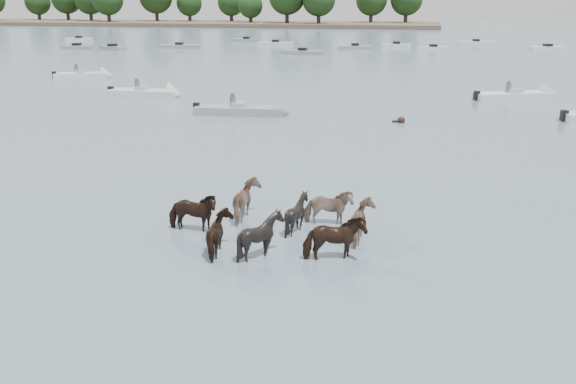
# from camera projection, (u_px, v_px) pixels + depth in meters

# --- Properties ---
(ground) EXTENTS (400.00, 400.00, 0.00)m
(ground) POSITION_uv_depth(u_px,v_px,m) (186.00, 235.00, 17.84)
(ground) COLOR slate
(ground) RESTS_ON ground
(shoreline) EXTENTS (160.00, 30.00, 1.00)m
(shoreline) POSITION_uv_depth(u_px,v_px,m) (150.00, 23.00, 171.72)
(shoreline) COLOR #4C4233
(shoreline) RESTS_ON ground
(pony_herd) EXTENTS (6.64, 4.47, 1.38)m
(pony_herd) POSITION_uv_depth(u_px,v_px,m) (279.00, 221.00, 17.45)
(pony_herd) COLOR black
(pony_herd) RESTS_ON ground
(swimming_pony) EXTENTS (0.72, 0.44, 0.44)m
(swimming_pony) POSITION_uv_depth(u_px,v_px,m) (400.00, 121.00, 34.31)
(swimming_pony) COLOR black
(swimming_pony) RESTS_ON ground
(motorboat_a) EXTENTS (5.55, 1.79, 1.92)m
(motorboat_a) POSITION_uv_depth(u_px,v_px,m) (153.00, 93.00, 43.57)
(motorboat_a) COLOR silver
(motorboat_a) RESTS_ON ground
(motorboat_b) EXTENTS (6.00, 2.14, 1.92)m
(motorboat_b) POSITION_uv_depth(u_px,v_px,m) (252.00, 111.00, 36.69)
(motorboat_b) COLOR gray
(motorboat_b) RESTS_ON ground
(motorboat_c) EXTENTS (6.23, 3.95, 1.92)m
(motorboat_c) POSITION_uv_depth(u_px,v_px,m) (524.00, 96.00, 42.58)
(motorboat_c) COLOR silver
(motorboat_c) RESTS_ON ground
(motorboat_f) EXTENTS (5.19, 3.40, 1.92)m
(motorboat_f) POSITION_uv_depth(u_px,v_px,m) (90.00, 75.00, 53.96)
(motorboat_f) COLOR silver
(motorboat_f) RESTS_ON ground
(distant_flotilla) EXTENTS (106.17, 26.01, 0.93)m
(distant_flotilla) POSITION_uv_depth(u_px,v_px,m) (376.00, 48.00, 85.73)
(distant_flotilla) COLOR silver
(distant_flotilla) RESTS_ON ground
(treeline) EXTENTS (149.26, 21.22, 12.46)m
(treeline) POSITION_uv_depth(u_px,v_px,m) (153.00, 0.00, 171.57)
(treeline) COLOR #382619
(treeline) RESTS_ON ground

